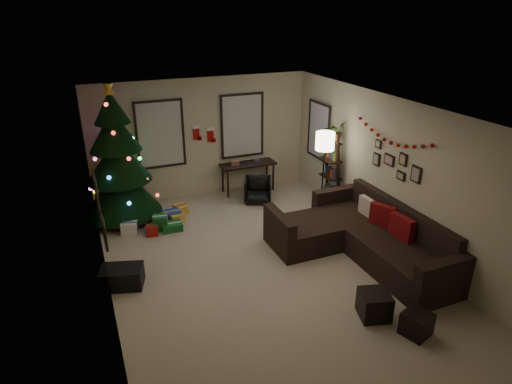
{
  "coord_description": "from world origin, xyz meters",
  "views": [
    {
      "loc": [
        -2.61,
        -5.87,
        4.16
      ],
      "look_at": [
        0.1,
        0.6,
        1.15
      ],
      "focal_mm": 30.91,
      "sensor_mm": 36.0,
      "label": 1
    }
  ],
  "objects_px": {
    "christmas_tree": "(118,164)",
    "desk": "(248,167)",
    "desk_chair": "(258,190)",
    "sofa": "(362,238)",
    "bookshelf": "(331,171)"
  },
  "relations": [
    {
      "from": "desk",
      "to": "desk_chair",
      "type": "distance_m",
      "value": 0.73
    },
    {
      "from": "christmas_tree",
      "to": "sofa",
      "type": "bearing_deg",
      "value": -39.77
    },
    {
      "from": "christmas_tree",
      "to": "desk",
      "type": "relative_size",
      "value": 2.23
    },
    {
      "from": "desk",
      "to": "bookshelf",
      "type": "height_order",
      "value": "bookshelf"
    },
    {
      "from": "christmas_tree",
      "to": "bookshelf",
      "type": "bearing_deg",
      "value": -15.7
    },
    {
      "from": "sofa",
      "to": "desk",
      "type": "relative_size",
      "value": 2.39
    },
    {
      "from": "desk",
      "to": "desk_chair",
      "type": "bearing_deg",
      "value": -91.85
    },
    {
      "from": "christmas_tree",
      "to": "desk_chair",
      "type": "xyz_separation_m",
      "value": [
        2.91,
        -0.29,
        -0.92
      ]
    },
    {
      "from": "sofa",
      "to": "bookshelf",
      "type": "relative_size",
      "value": 1.79
    },
    {
      "from": "christmas_tree",
      "to": "sofa",
      "type": "distance_m",
      "value": 4.95
    },
    {
      "from": "christmas_tree",
      "to": "desk",
      "type": "height_order",
      "value": "christmas_tree"
    },
    {
      "from": "christmas_tree",
      "to": "desk_chair",
      "type": "bearing_deg",
      "value": -5.72
    },
    {
      "from": "christmas_tree",
      "to": "bookshelf",
      "type": "distance_m",
      "value": 4.42
    },
    {
      "from": "sofa",
      "to": "desk_chair",
      "type": "bearing_deg",
      "value": 106.34
    },
    {
      "from": "desk_chair",
      "to": "bookshelf",
      "type": "distance_m",
      "value": 1.7
    }
  ]
}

